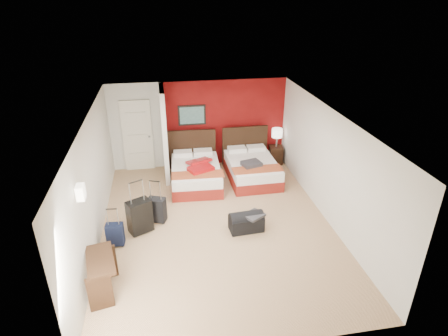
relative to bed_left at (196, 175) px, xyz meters
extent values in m
plane|color=#D4AE82|center=(0.25, -1.98, -0.27)|extent=(6.50, 6.50, 0.00)
cube|color=silver|center=(0.25, 1.27, 0.98)|extent=(5.00, 0.04, 2.50)
cube|color=silver|center=(-2.25, -1.98, 0.98)|extent=(0.04, 6.50, 2.50)
cube|color=black|center=(0.05, 1.21, 1.28)|extent=(0.78, 0.03, 0.58)
cube|color=white|center=(-2.13, -3.48, 1.63)|extent=(0.12, 0.20, 0.24)
cube|color=maroon|center=(1.00, 1.25, 0.98)|extent=(3.50, 0.04, 2.50)
cube|color=silver|center=(-0.75, 0.63, 0.98)|extent=(0.12, 1.20, 2.50)
cube|color=silver|center=(-1.50, 1.22, 0.75)|extent=(0.82, 0.06, 2.05)
cube|color=white|center=(0.00, 0.00, 0.00)|extent=(1.37, 1.89, 0.55)
cube|color=silver|center=(1.55, 0.05, 0.00)|extent=(1.29, 1.83, 0.54)
cube|color=#A70E11|center=(0.10, -0.10, 0.33)|extent=(0.89, 1.01, 0.11)
cube|color=#38373C|center=(1.45, -0.25, 0.33)|extent=(0.56, 0.49, 0.11)
cube|color=black|center=(2.50, 0.94, -0.01)|extent=(0.42, 0.42, 0.53)
cylinder|color=white|center=(2.50, 0.94, 0.53)|extent=(0.40, 0.40, 0.56)
cube|color=black|center=(-1.41, -1.97, 0.09)|extent=(0.57, 0.49, 0.73)
cube|color=black|center=(-1.04, -1.63, 0.01)|extent=(0.44, 0.36, 0.56)
cube|color=black|center=(-1.90, -2.36, -0.04)|extent=(0.36, 0.23, 0.47)
cube|color=black|center=(0.86, -2.29, -0.09)|extent=(0.75, 0.44, 0.37)
cube|color=#353539|center=(1.01, -2.34, 0.12)|extent=(0.53, 0.51, 0.05)
cube|color=black|center=(-1.97, -3.69, 0.09)|extent=(0.60, 0.95, 0.73)
camera|label=1|loc=(-0.77, -8.90, 4.53)|focal=30.01mm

